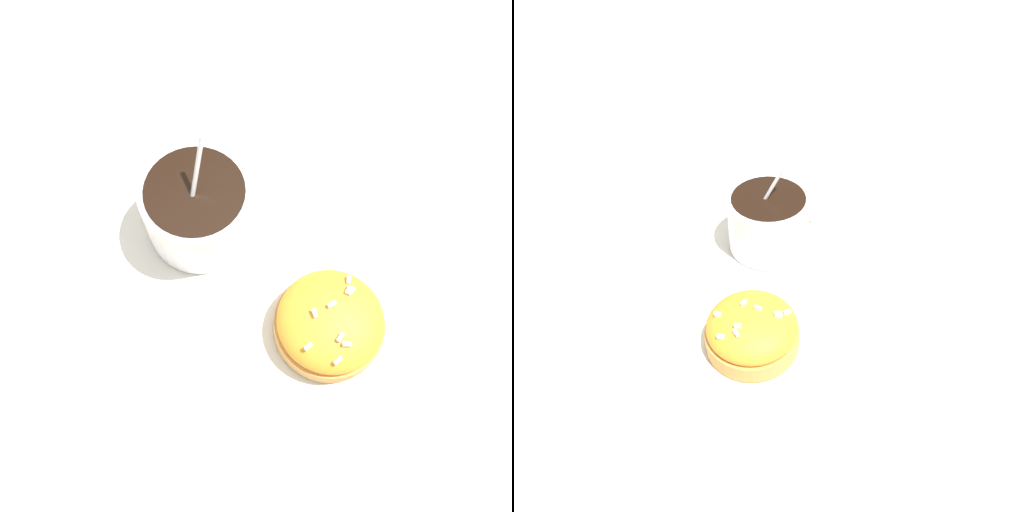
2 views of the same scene
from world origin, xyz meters
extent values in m
plane|color=#C6B793|center=(0.00, 0.00, 0.00)|extent=(3.00, 3.00, 0.00)
cube|color=white|center=(0.00, 0.00, 0.00)|extent=(0.34, 0.31, 0.00)
cylinder|color=white|center=(-0.07, 0.00, 0.04)|extent=(0.09, 0.09, 0.07)
cylinder|color=black|center=(-0.07, 0.00, 0.07)|extent=(0.08, 0.08, 0.01)
torus|color=white|center=(-0.11, 0.04, 0.04)|extent=(0.03, 0.04, 0.04)
ellipsoid|color=silver|center=(-0.08, 0.03, 0.01)|extent=(0.02, 0.03, 0.01)
cylinder|color=silver|center=(-0.07, -0.01, 0.07)|extent=(0.02, 0.06, 0.11)
cylinder|color=#D19347|center=(0.07, 0.01, 0.01)|extent=(0.09, 0.09, 0.02)
ellipsoid|color=orange|center=(0.07, 0.01, 0.03)|extent=(0.09, 0.09, 0.04)
cube|color=white|center=(0.10, -0.01, 0.04)|extent=(0.00, 0.01, 0.00)
cube|color=white|center=(0.09, 0.00, 0.05)|extent=(0.00, 0.01, 0.00)
cube|color=white|center=(0.10, 0.00, 0.05)|extent=(0.01, 0.01, 0.00)
cube|color=white|center=(0.07, 0.01, 0.05)|extent=(0.01, 0.01, 0.00)
cube|color=white|center=(0.08, -0.02, 0.04)|extent=(0.00, 0.01, 0.00)
cube|color=white|center=(0.06, 0.00, 0.05)|extent=(0.01, 0.01, 0.00)
cube|color=white|center=(0.07, 0.04, 0.05)|extent=(0.00, 0.01, 0.00)
cube|color=white|center=(0.07, 0.03, 0.05)|extent=(0.00, 0.01, 0.00)
cube|color=white|center=(0.06, 0.04, 0.04)|extent=(0.01, 0.01, 0.00)
camera|label=1|loc=(0.13, -0.13, 0.51)|focal=42.00mm
camera|label=2|loc=(0.37, 0.08, 0.41)|focal=35.00mm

